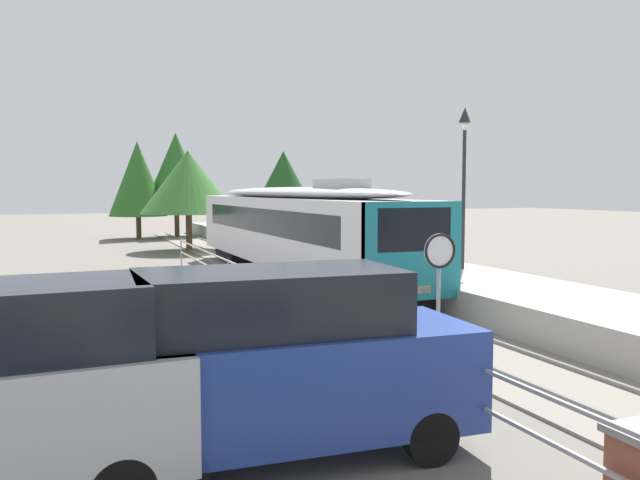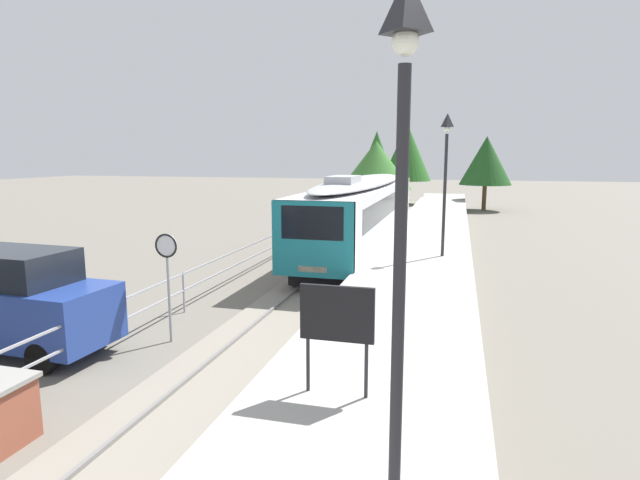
% 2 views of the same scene
% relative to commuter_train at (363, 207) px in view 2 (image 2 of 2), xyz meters
% --- Properties ---
extents(ground_plane, '(160.00, 160.00, 0.00)m').
position_rel_commuter_train_xyz_m(ground_plane, '(-3.00, -1.90, -2.14)').
color(ground_plane, '#6B665B').
extents(track_rails, '(3.20, 60.00, 0.14)m').
position_rel_commuter_train_xyz_m(track_rails, '(0.00, -1.90, -2.11)').
color(track_rails, gray).
rests_on(track_rails, ground).
extents(commuter_train, '(2.82, 18.82, 3.74)m').
position_rel_commuter_train_xyz_m(commuter_train, '(0.00, 0.00, 0.00)').
color(commuter_train, silver).
rests_on(commuter_train, track_rails).
extents(station_platform, '(3.90, 60.00, 0.90)m').
position_rel_commuter_train_xyz_m(station_platform, '(3.25, -1.90, -1.69)').
color(station_platform, '#A8A59E').
rests_on(station_platform, ground).
extents(platform_lamp_near_end, '(0.34, 0.34, 5.35)m').
position_rel_commuter_train_xyz_m(platform_lamp_near_end, '(4.09, -20.72, 2.48)').
color(platform_lamp_near_end, '#232328').
rests_on(platform_lamp_near_end, station_platform).
extents(platform_lamp_mid_platform, '(0.34, 0.34, 5.35)m').
position_rel_commuter_train_xyz_m(platform_lamp_mid_platform, '(4.09, -5.43, 2.48)').
color(platform_lamp_mid_platform, '#232328').
rests_on(platform_lamp_mid_platform, station_platform).
extents(platform_notice_board, '(1.20, 0.08, 1.80)m').
position_rel_commuter_train_xyz_m(platform_notice_board, '(2.82, -17.77, 0.04)').
color(platform_notice_board, '#232328').
rests_on(platform_notice_board, station_platform).
extents(speed_limit_sign, '(0.61, 0.10, 2.81)m').
position_rel_commuter_train_xyz_m(speed_limit_sign, '(-2.37, -14.23, -0.02)').
color(speed_limit_sign, '#9EA0A5').
rests_on(speed_limit_sign, ground).
extents(carpark_fence, '(0.06, 36.06, 1.25)m').
position_rel_commuter_train_xyz_m(carpark_fence, '(-3.30, -11.90, -1.24)').
color(carpark_fence, '#9EA0A5').
rests_on(carpark_fence, ground).
extents(parked_van_blue, '(4.99, 2.19, 2.51)m').
position_rel_commuter_train_xyz_m(parked_van_blue, '(-5.68, -15.76, -0.85)').
color(parked_van_blue, navy).
rests_on(parked_van_blue, ground).
extents(tree_behind_carpark, '(5.47, 5.47, 5.79)m').
position_rel_commuter_train_xyz_m(tree_behind_carpark, '(-1.52, 13.76, 1.83)').
color(tree_behind_carpark, brown).
rests_on(tree_behind_carpark, ground).
extents(tree_behind_station_far, '(4.71, 4.71, 7.74)m').
position_rel_commuter_train_xyz_m(tree_behind_station_far, '(-0.34, 25.07, 2.86)').
color(tree_behind_station_far, brown).
rests_on(tree_behind_station_far, ground).
extents(tree_distant_left, '(4.13, 4.13, 7.01)m').
position_rel_commuter_train_xyz_m(tree_distant_left, '(-3.16, 24.56, 2.17)').
color(tree_distant_left, brown).
rests_on(tree_distant_left, ground).
extents(tree_distant_centre, '(4.39, 4.39, 6.34)m').
position_rel_commuter_train_xyz_m(tree_distant_centre, '(6.78, 21.30, 2.12)').
color(tree_distant_centre, brown).
rests_on(tree_distant_centre, ground).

